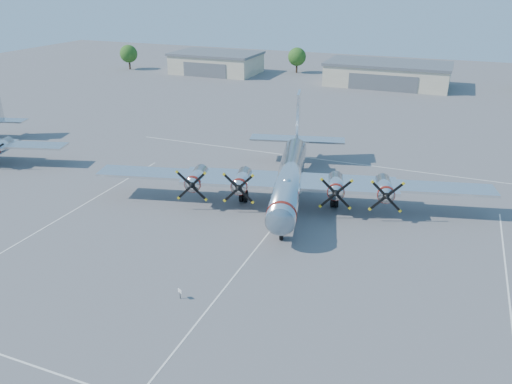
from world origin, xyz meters
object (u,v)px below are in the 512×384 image
at_px(main_bomber_b29, 290,197).
at_px(hangar_center, 387,74).
at_px(tree_far_west, 129,54).
at_px(hangar_west, 216,63).
at_px(info_placard, 180,292).
at_px(tree_west, 297,57).

bearing_deg(main_bomber_b29, hangar_center, 75.58).
bearing_deg(main_bomber_b29, tree_far_west, 122.05).
height_order(hangar_west, info_placard, hangar_west).
bearing_deg(hangar_west, info_placard, -65.70).
xyz_separation_m(hangar_west, main_bomber_b29, (44.18, -71.22, -2.71)).
distance_m(tree_west, info_placard, 104.18).
bearing_deg(hangar_west, hangar_center, -0.00).
xyz_separation_m(hangar_west, info_placard, (42.30, -93.66, -2.08)).
xyz_separation_m(hangar_west, tree_west, (20.00, 8.04, 1.51)).
bearing_deg(hangar_center, main_bomber_b29, -90.66).
distance_m(hangar_west, main_bomber_b29, 83.86).
relative_size(hangar_center, tree_far_west, 4.31).
bearing_deg(tree_west, hangar_center, -17.82).
bearing_deg(hangar_west, main_bomber_b29, -58.19).
xyz_separation_m(hangar_west, tree_far_west, (-25.00, -3.96, 1.51)).
bearing_deg(main_bomber_b29, hangar_west, 108.05).
bearing_deg(tree_west, hangar_west, -158.11).
relative_size(main_bomber_b29, info_placard, 48.78).
relative_size(tree_far_west, main_bomber_b29, 0.15).
relative_size(hangar_west, hangar_center, 0.79).
bearing_deg(hangar_center, info_placard, -91.65).
height_order(hangar_center, info_placard, hangar_center).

